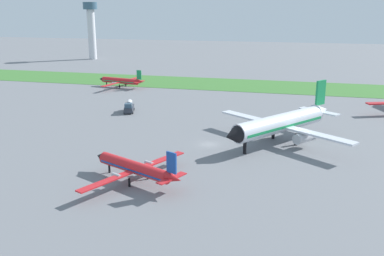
% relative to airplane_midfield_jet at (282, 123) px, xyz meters
% --- Properties ---
extents(ground_plane, '(600.00, 600.00, 0.00)m').
position_rel_airplane_midfield_jet_xyz_m(ground_plane, '(-15.26, -5.28, -4.51)').
color(ground_plane, slate).
extents(grass_taxiway_strip, '(360.00, 28.00, 0.08)m').
position_rel_airplane_midfield_jet_xyz_m(grass_taxiway_strip, '(-15.26, 71.36, -4.47)').
color(grass_taxiway_strip, '#3D7533').
rests_on(grass_taxiway_strip, ground_plane).
extents(airplane_midfield_jet, '(30.35, 30.58, 12.51)m').
position_rel_airplane_midfield_jet_xyz_m(airplane_midfield_jet, '(0.00, 0.00, 0.00)').
color(airplane_midfield_jet, silver).
rests_on(airplane_midfield_jet, ground_plane).
extents(airplane_taxiing_turboprop, '(19.91, 23.13, 6.98)m').
position_rel_airplane_midfield_jet_xyz_m(airplane_taxiing_turboprop, '(-62.40, 55.08, -1.95)').
color(airplane_taxiing_turboprop, red).
rests_on(airplane_taxiing_turboprop, ground_plane).
extents(airplane_foreground_turboprop, '(19.44, 22.38, 7.17)m').
position_rel_airplane_midfield_jet_xyz_m(airplane_foreground_turboprop, '(-22.81, -29.18, -1.89)').
color(airplane_foreground_turboprop, red).
rests_on(airplane_foreground_turboprop, ground_plane).
extents(fuel_truck_near_gate, '(4.26, 6.92, 3.29)m').
position_rel_airplane_midfield_jet_xyz_m(fuel_truck_near_gate, '(-44.00, 18.61, -2.92)').
color(fuel_truck_near_gate, '#2D333D').
rests_on(fuel_truck_near_gate, ground_plane).
extents(control_tower, '(8.00, 8.00, 32.07)m').
position_rel_airplane_midfield_jet_xyz_m(control_tower, '(-116.14, 137.44, 14.66)').
color(control_tower, silver).
rests_on(control_tower, ground_plane).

